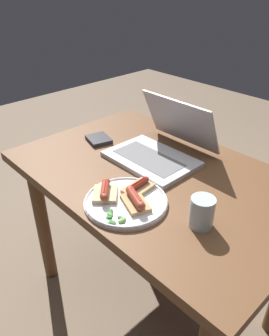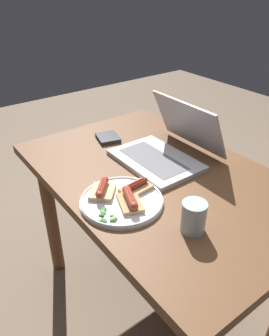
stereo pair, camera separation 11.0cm
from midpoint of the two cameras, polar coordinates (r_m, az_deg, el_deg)
ground_plane at (r=1.67m, az=0.96°, el=-21.77°), size 6.00×6.00×0.00m
desk at (r=1.25m, az=1.20°, el=-5.07°), size 1.07×0.70×0.71m
laptop at (r=1.26m, az=1.93°, el=3.46°), size 0.33×0.33×0.22m
plate at (r=1.03m, az=-4.57°, el=-5.91°), size 0.26×0.26×0.02m
sausage_toast_left at (r=1.00m, az=-3.01°, el=-5.74°), size 0.12×0.10×0.04m
sausage_toast_middle at (r=1.05m, az=-8.08°, el=-4.29°), size 0.12×0.12×0.04m
sausage_toast_right at (r=1.07m, az=-2.29°, el=-3.40°), size 0.07×0.11×0.04m
salad_pile at (r=0.96m, az=-6.75°, el=-8.68°), size 0.08×0.06×0.01m
drinking_glass at (r=0.93m, az=8.37°, el=-7.75°), size 0.07×0.07×0.09m
external_drive at (r=1.42m, az=-8.46°, el=4.89°), size 0.12×0.11×0.02m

